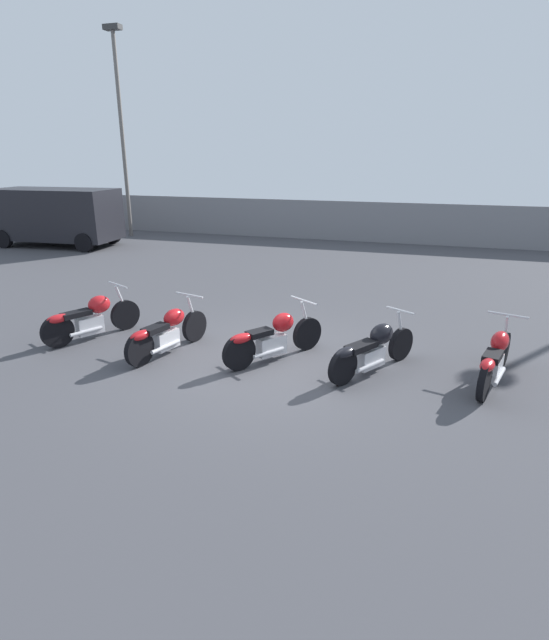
% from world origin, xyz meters
% --- Properties ---
extents(ground_plane, '(60.00, 60.00, 0.00)m').
position_xyz_m(ground_plane, '(0.00, 0.00, 0.00)').
color(ground_plane, '#424247').
extents(fence_back, '(40.00, 0.04, 1.62)m').
position_xyz_m(fence_back, '(0.00, 13.12, 0.81)').
color(fence_back, gray).
rests_on(fence_back, ground_plane).
extents(light_pole_right, '(0.70, 0.35, 8.28)m').
position_xyz_m(light_pole_right, '(-10.20, 11.57, 4.83)').
color(light_pole_right, slate).
rests_on(light_pole_right, ground_plane).
extents(motorcycle_slot_0, '(1.08, 1.87, 0.99)m').
position_xyz_m(motorcycle_slot_0, '(-3.68, 0.07, 0.43)').
color(motorcycle_slot_0, black).
rests_on(motorcycle_slot_0, ground_plane).
extents(motorcycle_slot_1, '(0.79, 1.99, 0.97)m').
position_xyz_m(motorcycle_slot_1, '(-1.87, -0.18, 0.41)').
color(motorcycle_slot_1, black).
rests_on(motorcycle_slot_1, ground_plane).
extents(motorcycle_slot_2, '(1.32, 1.82, 0.99)m').
position_xyz_m(motorcycle_slot_2, '(0.06, 0.12, 0.42)').
color(motorcycle_slot_2, black).
rests_on(motorcycle_slot_2, ground_plane).
extents(motorcycle_slot_3, '(1.19, 1.85, 0.96)m').
position_xyz_m(motorcycle_slot_3, '(1.79, 0.11, 0.42)').
color(motorcycle_slot_3, black).
rests_on(motorcycle_slot_3, ground_plane).
extents(motorcycle_slot_4, '(0.84, 2.04, 0.97)m').
position_xyz_m(motorcycle_slot_4, '(3.68, 0.27, 0.41)').
color(motorcycle_slot_4, black).
rests_on(motorcycle_slot_4, ground_plane).
extents(parked_van, '(4.84, 2.40, 2.19)m').
position_xyz_m(parked_van, '(-11.49, 8.55, 1.21)').
color(parked_van, black).
rests_on(parked_van, ground_plane).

